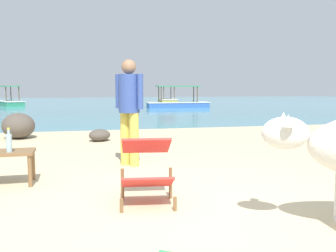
# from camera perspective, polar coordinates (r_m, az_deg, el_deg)

# --- Properties ---
(sand_beach) EXTENTS (18.00, 14.00, 0.04)m
(sand_beach) POSITION_cam_1_polar(r_m,az_deg,el_deg) (3.81, 3.77, -12.83)
(sand_beach) COLOR #CCB78E
(sand_beach) RESTS_ON ground
(water_surface) EXTENTS (60.00, 36.00, 0.03)m
(water_surface) POSITION_cam_1_polar(r_m,az_deg,el_deg) (25.50, -10.78, 3.14)
(water_surface) COLOR teal
(water_surface) RESTS_ON ground
(low_bench_table) EXTENTS (0.77, 0.45, 0.42)m
(low_bench_table) POSITION_cam_1_polar(r_m,az_deg,el_deg) (5.02, -24.09, -4.33)
(low_bench_table) COLOR brown
(low_bench_table) RESTS_ON sand_beach
(bottle) EXTENTS (0.07, 0.07, 0.30)m
(bottle) POSITION_cam_1_polar(r_m,az_deg,el_deg) (4.90, -23.18, -2.32)
(bottle) COLOR #A3C6D1
(bottle) RESTS_ON low_bench_table
(deck_chair_near) EXTENTS (0.63, 0.83, 0.68)m
(deck_chair_near) POSITION_cam_1_polar(r_m,az_deg,el_deg) (3.97, -3.28, -6.00)
(deck_chair_near) COLOR brown
(deck_chair_near) RESTS_ON sand_beach
(person_standing) EXTENTS (0.38, 0.39, 1.62)m
(person_standing) POSITION_cam_1_polar(r_m,az_deg,el_deg) (5.69, -5.96, 3.35)
(person_standing) COLOR #DBC64C
(person_standing) RESTS_ON sand_beach
(shore_rock_large) EXTENTS (0.94, 1.02, 0.60)m
(shore_rock_large) POSITION_cam_1_polar(r_m,az_deg,el_deg) (9.39, -21.93, 0.03)
(shore_rock_large) COLOR brown
(shore_rock_large) RESTS_ON sand_beach
(shore_rock_medium) EXTENTS (0.67, 0.69, 0.26)m
(shore_rock_medium) POSITION_cam_1_polar(r_m,az_deg,el_deg) (8.47, -10.43, -1.38)
(shore_rock_medium) COLOR brown
(shore_rock_medium) RESTS_ON sand_beach
(boat_yellow) EXTENTS (1.60, 3.79, 1.29)m
(boat_yellow) POSITION_cam_1_polar(r_m,az_deg,el_deg) (28.08, -0.09, 4.10)
(boat_yellow) COLOR gold
(boat_yellow) RESTS_ON water_surface
(boat_blue) EXTENTS (3.69, 1.22, 1.29)m
(boat_blue) POSITION_cam_1_polar(r_m,az_deg,el_deg) (22.09, 1.51, 3.56)
(boat_blue) COLOR #3866B7
(boat_blue) RESTS_ON water_surface
(boat_green) EXTENTS (2.46, 3.84, 1.29)m
(boat_green) POSITION_cam_1_polar(r_m,az_deg,el_deg) (26.47, -23.19, 3.49)
(boat_green) COLOR #338E66
(boat_green) RESTS_ON water_surface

